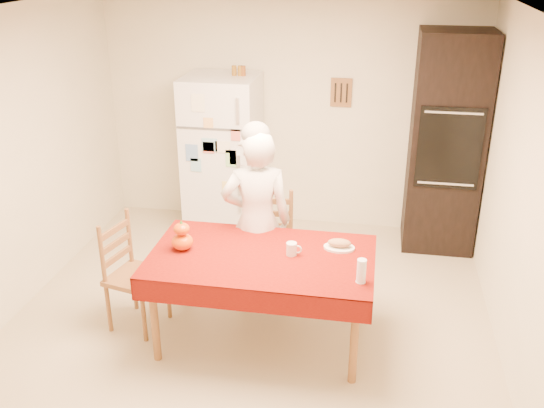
% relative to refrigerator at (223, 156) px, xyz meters
% --- Properties ---
extents(floor, '(4.50, 4.50, 0.00)m').
position_rel_refrigerator_xyz_m(floor, '(0.65, -1.88, -0.85)').
color(floor, '#BDAD89').
rests_on(floor, ground).
extents(room_shell, '(4.02, 4.52, 2.51)m').
position_rel_refrigerator_xyz_m(room_shell, '(0.65, -1.88, 0.77)').
color(room_shell, beige).
rests_on(room_shell, ground).
extents(refrigerator, '(0.75, 0.74, 1.70)m').
position_rel_refrigerator_xyz_m(refrigerator, '(0.00, 0.00, 0.00)').
color(refrigerator, white).
rests_on(refrigerator, floor).
extents(oven_cabinet, '(0.70, 0.62, 2.20)m').
position_rel_refrigerator_xyz_m(oven_cabinet, '(2.28, 0.05, 0.25)').
color(oven_cabinet, black).
rests_on(oven_cabinet, floor).
extents(dining_table, '(1.70, 1.00, 0.76)m').
position_rel_refrigerator_xyz_m(dining_table, '(0.80, -1.95, -0.16)').
color(dining_table, brown).
rests_on(dining_table, floor).
extents(chair_far, '(0.46, 0.45, 0.95)m').
position_rel_refrigerator_xyz_m(chair_far, '(0.73, -1.20, -0.34)').
color(chair_far, brown).
rests_on(chair_far, floor).
extents(chair_left, '(0.48, 0.50, 0.95)m').
position_rel_refrigerator_xyz_m(chair_left, '(-0.30, -1.90, -0.34)').
color(chair_left, brown).
rests_on(chair_left, floor).
extents(seated_woman, '(0.66, 0.51, 1.60)m').
position_rel_refrigerator_xyz_m(seated_woman, '(0.66, -1.46, -0.05)').
color(seated_woman, silver).
rests_on(seated_woman, floor).
extents(coffee_mug, '(0.08, 0.08, 0.10)m').
position_rel_refrigerator_xyz_m(coffee_mug, '(1.02, -1.90, -0.04)').
color(coffee_mug, silver).
rests_on(coffee_mug, dining_table).
extents(pumpkin_lower, '(0.17, 0.17, 0.13)m').
position_rel_refrigerator_xyz_m(pumpkin_lower, '(0.18, -1.95, -0.03)').
color(pumpkin_lower, '#E83A05').
rests_on(pumpkin_lower, dining_table).
extents(pumpkin_upper, '(0.12, 0.12, 0.09)m').
position_rel_refrigerator_xyz_m(pumpkin_upper, '(0.18, -1.95, 0.08)').
color(pumpkin_upper, orange).
rests_on(pumpkin_upper, pumpkin_lower).
extents(wine_glass, '(0.07, 0.07, 0.18)m').
position_rel_refrigerator_xyz_m(wine_glass, '(1.56, -2.21, -0.00)').
color(wine_glass, white).
rests_on(wine_glass, dining_table).
extents(bread_plate, '(0.24, 0.24, 0.02)m').
position_rel_refrigerator_xyz_m(bread_plate, '(1.37, -1.73, -0.08)').
color(bread_plate, white).
rests_on(bread_plate, dining_table).
extents(bread_loaf, '(0.18, 0.10, 0.06)m').
position_rel_refrigerator_xyz_m(bread_loaf, '(1.37, -1.73, -0.04)').
color(bread_loaf, '#A77652').
rests_on(bread_loaf, bread_plate).
extents(spice_jar_left, '(0.05, 0.05, 0.10)m').
position_rel_refrigerator_xyz_m(spice_jar_left, '(0.13, 0.05, 0.90)').
color(spice_jar_left, '#895B18').
rests_on(spice_jar_left, refrigerator).
extents(spice_jar_mid, '(0.05, 0.05, 0.10)m').
position_rel_refrigerator_xyz_m(spice_jar_mid, '(0.20, 0.05, 0.90)').
color(spice_jar_mid, '#8C5F19').
rests_on(spice_jar_mid, refrigerator).
extents(spice_jar_right, '(0.05, 0.05, 0.10)m').
position_rel_refrigerator_xyz_m(spice_jar_right, '(0.23, 0.05, 0.90)').
color(spice_jar_right, brown).
rests_on(spice_jar_right, refrigerator).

